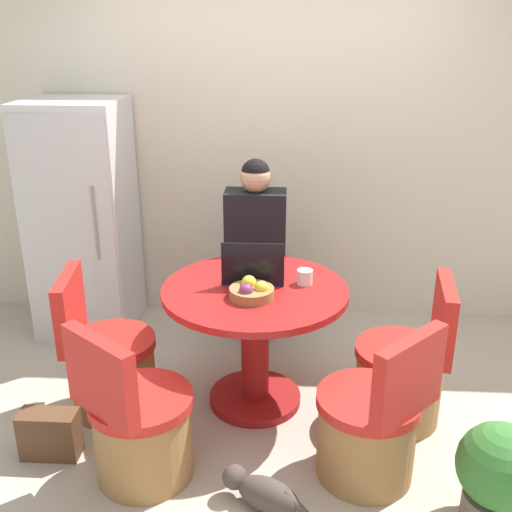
# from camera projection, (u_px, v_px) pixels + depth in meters

# --- Properties ---
(ground_plane) EXTENTS (12.00, 12.00, 0.00)m
(ground_plane) POSITION_uv_depth(u_px,v_px,m) (268.00, 425.00, 3.39)
(ground_plane) COLOR #B2A899
(wall_back) EXTENTS (7.00, 0.06, 2.60)m
(wall_back) POSITION_uv_depth(u_px,v_px,m) (277.00, 146.00, 4.32)
(wall_back) COLOR beige
(wall_back) RESTS_ON ground_plane
(refrigerator) EXTENTS (0.66, 0.65, 1.66)m
(refrigerator) POSITION_uv_depth(u_px,v_px,m) (83.00, 220.00, 4.22)
(refrigerator) COLOR silver
(refrigerator) RESTS_ON ground_plane
(dining_table) EXTENTS (1.05, 1.05, 0.75)m
(dining_table) POSITION_uv_depth(u_px,v_px,m) (255.00, 325.00, 3.42)
(dining_table) COLOR maroon
(dining_table) RESTS_ON ground_plane
(chair_left_side) EXTENTS (0.52, 0.51, 0.85)m
(chair_left_side) POSITION_uv_depth(u_px,v_px,m) (109.00, 366.00, 3.45)
(chair_left_side) COLOR #9E7042
(chair_left_side) RESTS_ON ground_plane
(chair_right_side) EXTENTS (0.52, 0.51, 0.85)m
(chair_right_side) POSITION_uv_depth(u_px,v_px,m) (403.00, 376.00, 3.36)
(chair_right_side) COLOR #9E7042
(chair_right_side) RESTS_ON ground_plane
(chair_near_left_corner) EXTENTS (0.58, 0.58, 0.85)m
(chair_near_left_corner) POSITION_uv_depth(u_px,v_px,m) (139.00, 429.00, 2.92)
(chair_near_left_corner) COLOR #9E7042
(chair_near_left_corner) RESTS_ON ground_plane
(chair_near_right_corner) EXTENTS (0.58, 0.58, 0.85)m
(chair_near_right_corner) POSITION_uv_depth(u_px,v_px,m) (370.00, 429.00, 2.92)
(chair_near_right_corner) COLOR #9E7042
(chair_near_right_corner) RESTS_ON ground_plane
(person_seated) EXTENTS (0.40, 0.37, 1.32)m
(person_seated) POSITION_uv_depth(u_px,v_px,m) (256.00, 245.00, 4.04)
(person_seated) COLOR #2D2D38
(person_seated) RESTS_ON ground_plane
(laptop) EXTENTS (0.35, 0.25, 0.26)m
(laptop) POSITION_uv_depth(u_px,v_px,m) (254.00, 272.00, 3.41)
(laptop) COLOR #141947
(laptop) RESTS_ON dining_table
(fruit_bowl) EXTENTS (0.24, 0.24, 0.10)m
(fruit_bowl) POSITION_uv_depth(u_px,v_px,m) (252.00, 291.00, 3.20)
(fruit_bowl) COLOR olive
(fruit_bowl) RESTS_ON dining_table
(coffee_cup) EXTENTS (0.09, 0.09, 0.08)m
(coffee_cup) POSITION_uv_depth(u_px,v_px,m) (305.00, 277.00, 3.37)
(coffee_cup) COLOR white
(coffee_cup) RESTS_ON dining_table
(cat) EXTENTS (0.42, 0.27, 0.17)m
(cat) POSITION_uv_depth(u_px,v_px,m) (262.00, 492.00, 2.78)
(cat) COLOR #473D38
(cat) RESTS_ON ground_plane
(potted_plant) EXTENTS (0.39, 0.39, 0.50)m
(potted_plant) POSITION_uv_depth(u_px,v_px,m) (499.00, 473.00, 2.64)
(potted_plant) COLOR slate
(potted_plant) RESTS_ON ground_plane
(handbag) EXTENTS (0.30, 0.14, 0.26)m
(handbag) POSITION_uv_depth(u_px,v_px,m) (50.00, 434.00, 3.11)
(handbag) COLOR brown
(handbag) RESTS_ON ground_plane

